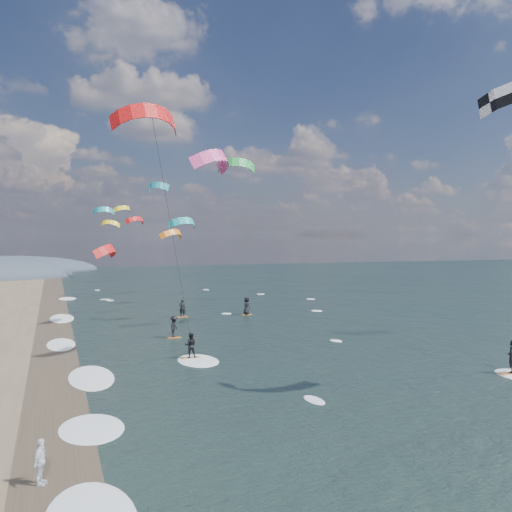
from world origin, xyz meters
name	(u,v)px	position (x,y,z in m)	size (l,w,h in m)	color
ground	(385,447)	(0.00, 0.00, 0.00)	(260.00, 260.00, 0.00)	black
wet_sand_strip	(55,405)	(-12.00, 10.00, 0.00)	(3.00, 240.00, 0.00)	#382D23
kitesurfer_near_b	(167,199)	(-5.81, 13.73, 10.29)	(7.02, 8.44, 15.76)	#BD6721
far_kitesurfers	(204,315)	(0.91, 31.41, 0.90)	(10.74, 11.94, 1.83)	#BD6721
bg_kite_field	(149,210)	(-0.02, 56.11, 11.46)	(14.18, 78.47, 9.06)	red
shoreline_surf	(77,380)	(-10.80, 14.75, 0.00)	(2.40, 79.40, 0.11)	white
beach_walker	(40,462)	(-12.50, 0.93, 0.77)	(0.90, 0.37, 1.53)	silver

